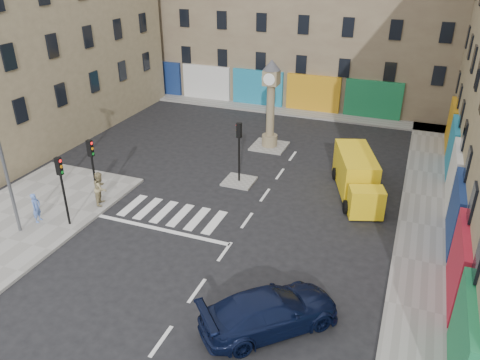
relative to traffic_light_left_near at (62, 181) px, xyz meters
The scene contains 15 objects.
ground 8.71m from the traffic_light_left_near, ahead, with size 120.00×120.00×0.00m, color black.
sidewalk_right 19.79m from the traffic_light_left_near, 29.96° to the left, with size 2.60×30.00×0.15m, color gray.
sidewalk_far 22.56m from the traffic_light_left_near, 78.94° to the left, with size 32.00×2.40×0.15m, color gray.
island_near 10.35m from the traffic_light_left_near, 51.07° to the left, with size 1.80×1.80×0.12m, color gray.
island_far 15.38m from the traffic_light_left_near, 65.46° to the left, with size 2.40×2.40×0.12m, color gray.
building_far 28.74m from the traffic_light_left_near, 81.21° to the left, with size 32.00×10.00×17.00m, color #7C6E52.
building_left 16.66m from the traffic_light_left_near, 132.20° to the left, with size 8.00×20.00×15.00m, color #8C7C5C.
traffic_light_left_near is the anchor object (origin of this frame).
traffic_light_left_far 2.40m from the traffic_light_left_near, 90.00° to the left, with size 0.28×0.22×3.70m.
traffic_light_island 10.03m from the traffic_light_left_near, 51.07° to the left, with size 0.28×0.22×3.70m.
clock_pillar 15.19m from the traffic_light_left_near, 65.45° to the left, with size 1.20×1.20×6.10m.
navy_sedan 12.30m from the traffic_light_left_near, 14.60° to the right, with size 2.17×5.35×1.55m, color black.
yellow_van 15.95m from the traffic_light_left_near, 34.41° to the left, with size 3.71×6.41×2.24m.
pedestrian_blue 2.38m from the traffic_light_left_near, 167.76° to the right, with size 0.58×0.38×1.59m, color #597CCC.
pedestrian_tan 2.85m from the traffic_light_left_near, 82.83° to the left, with size 0.92×0.72×1.89m, color #93845A.
Camera 1 is at (7.23, -15.70, 12.91)m, focal length 35.00 mm.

